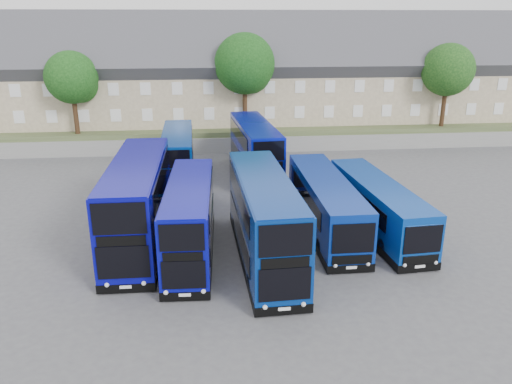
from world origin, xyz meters
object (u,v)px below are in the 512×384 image
Objects in this scene: dd_front_mid at (190,221)px; tree_far at (471,62)px; dd_front_left at (138,204)px; tree_west at (73,79)px; tree_east at (449,72)px; coach_east_a at (325,205)px; tree_mid at (246,66)px.

dd_front_mid is 43.51m from tree_far.
dd_front_mid is at bearing -135.91° from tree_far.
dd_front_left is 1.57× the size of tree_west.
tree_east is (36.00, 0.00, 0.34)m from tree_west.
coach_east_a is 1.55× the size of tree_west.
dd_front_left is at bearing -140.39° from tree_far.
tree_east is (27.92, 21.08, 5.04)m from dd_front_left.
tree_west is (-19.11, 20.32, 5.47)m from coach_east_a.
tree_west is at bearing 111.16° from dd_front_left.
tree_far is at bearing 39.81° from dd_front_left.
tree_west is 0.83× the size of tree_mid.
tree_far reaches higher than dd_front_left.
tree_mid is 1.06× the size of tree_far.
tree_mid is at bearing 98.14° from coach_east_a.
tree_east reaches higher than tree_west.
dd_front_left reaches higher than dd_front_mid.
tree_east reaches higher than dd_front_left.
dd_front_left is at bearing -142.95° from tree_east.
tree_far reaches higher than dd_front_mid.
dd_front_left is at bearing 148.84° from dd_front_mid.
tree_mid is 20.02m from tree_east.
tree_mid is at bearing -165.96° from tree_far.
tree_west is 0.88× the size of tree_far.
dd_front_mid is 8.53m from coach_east_a.
tree_east is at bearing -1.43° from tree_mid.
dd_front_mid is at bearing -64.40° from tree_west.
dd_front_left is 1.39× the size of tree_far.
coach_east_a is at bearing -46.76° from tree_west.
coach_east_a is 1.45× the size of tree_east.
dd_front_left reaches higher than coach_east_a.
tree_mid is 1.12× the size of tree_east.
tree_far reaches higher than tree_east.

